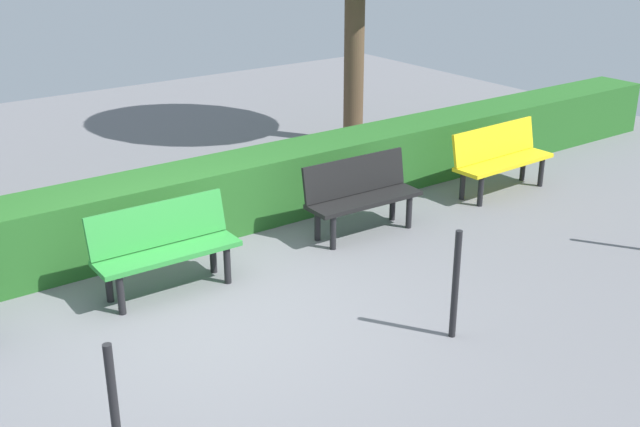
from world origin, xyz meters
TOP-DOWN VIEW (x-y plane):
  - ground_plane at (0.00, 0.00)m, footprint 19.18×19.18m
  - bench_yellow at (-4.61, -0.74)m, footprint 1.51×0.51m
  - bench_black at (-2.29, -0.73)m, footprint 1.39×0.50m
  - bench_green at (0.14, -0.72)m, footprint 1.41×0.49m
  - hedge_row at (-1.08, -1.77)m, footprint 15.18×0.73m
  - railing_post_mid at (-1.48, 1.57)m, footprint 0.06×0.06m
  - railing_post_far at (1.58, 1.57)m, footprint 0.06×0.06m

SIDE VIEW (x-z plane):
  - ground_plane at x=0.00m, z-range 0.00..0.00m
  - hedge_row at x=-1.08m, z-range 0.00..0.79m
  - bench_black at x=-2.29m, z-range 0.05..0.91m
  - bench_green at x=0.14m, z-range 0.05..0.91m
  - bench_yellow at x=-4.61m, z-range 0.05..0.91m
  - railing_post_mid at x=-1.48m, z-range 0.00..1.00m
  - railing_post_far at x=1.58m, z-range 0.00..1.00m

